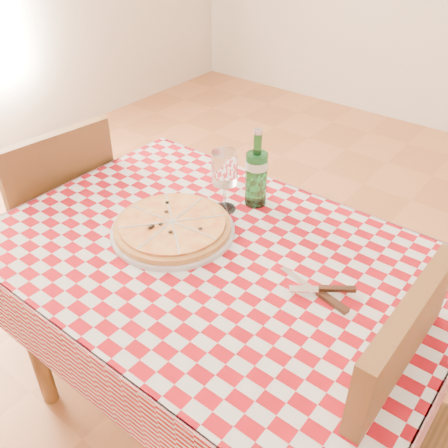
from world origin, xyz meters
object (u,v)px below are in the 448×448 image
(dining_table, at_px, (217,280))
(chair_far, at_px, (59,218))
(pizza_plate, at_px, (172,226))
(water_bottle, at_px, (257,168))
(wine_glass, at_px, (225,182))

(dining_table, xyz_separation_m, chair_far, (-0.81, 0.01, -0.13))
(chair_far, bearing_deg, pizza_plate, -174.32)
(dining_table, bearing_deg, chair_far, 179.23)
(dining_table, xyz_separation_m, water_bottle, (-0.07, 0.28, 0.23))
(chair_far, relative_size, wine_glass, 4.57)
(dining_table, relative_size, pizza_plate, 3.26)
(pizza_plate, distance_m, wine_glass, 0.21)
(dining_table, bearing_deg, pizza_plate, -179.69)
(pizza_plate, height_order, water_bottle, water_bottle)
(chair_far, height_order, wine_glass, wine_glass)
(pizza_plate, bearing_deg, chair_far, 178.95)
(dining_table, xyz_separation_m, pizza_plate, (-0.17, -0.00, 0.12))
(wine_glass, bearing_deg, water_bottle, 58.75)
(pizza_plate, relative_size, water_bottle, 1.44)
(chair_far, xyz_separation_m, wine_glass, (0.68, 0.18, 0.33))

